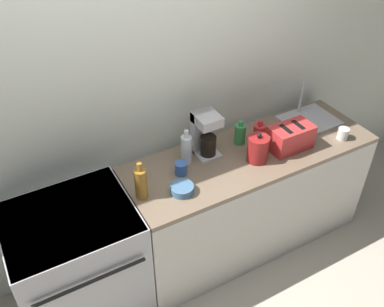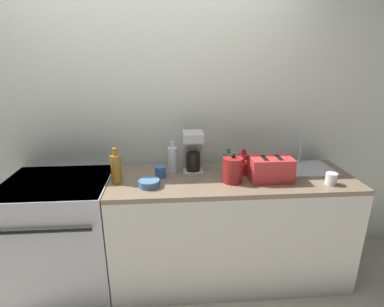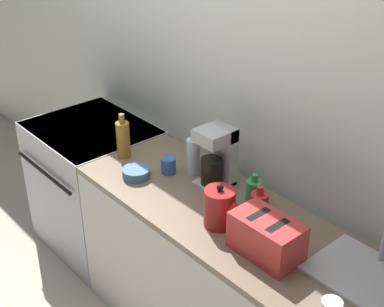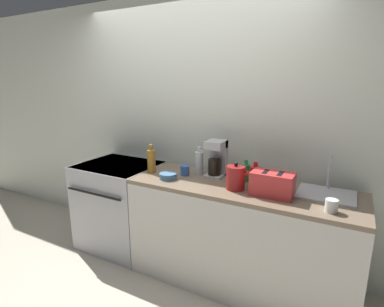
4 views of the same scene
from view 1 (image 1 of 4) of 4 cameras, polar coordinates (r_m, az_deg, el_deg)
ground_plane at (r=3.35m, az=0.06°, el=-18.92°), size 12.00×12.00×0.00m
wall_back at (r=2.92m, az=-6.98°, el=6.54°), size 8.00×0.05×2.60m
stove at (r=3.05m, az=-14.84°, el=-14.01°), size 0.79×0.72×0.92m
counter_block at (r=3.42m, az=7.34°, el=-5.89°), size 1.90×0.65×0.92m
kettle at (r=3.00m, az=8.79°, el=0.65°), size 0.19×0.15×0.22m
toaster at (r=3.17m, az=13.00°, el=2.14°), size 0.31×0.19×0.18m
coffee_maker at (r=2.99m, az=1.78°, el=2.74°), size 0.16×0.19×0.33m
sink_tray at (r=3.55m, az=15.30°, el=4.50°), size 0.42×0.35×0.28m
bottle_clear at (r=2.94m, az=-0.74°, el=0.62°), size 0.08×0.08×0.26m
bottle_amber at (r=2.68m, az=-6.82°, el=-3.93°), size 0.08×0.08×0.27m
bottle_green at (r=3.16m, az=6.43°, el=2.62°), size 0.08×0.08×0.19m
bottle_red at (r=3.16m, az=8.91°, el=2.52°), size 0.09×0.09×0.21m
cup_blue at (r=2.88m, az=-1.50°, el=-2.00°), size 0.08×0.08×0.09m
cup_white at (r=3.40m, az=19.49°, el=2.52°), size 0.08×0.08×0.09m
bowl at (r=2.75m, az=-1.34°, el=-4.74°), size 0.15×0.15×0.05m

